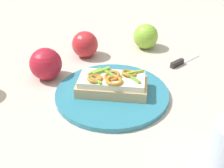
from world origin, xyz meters
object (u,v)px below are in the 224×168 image
apple_2 (146,36)px  apple_4 (46,64)px  sandwich (112,84)px  plate (112,93)px  apple_1 (85,44)px  knife (181,62)px

apple_2 → apple_4: bearing=-127.7°
sandwich → apple_2: bearing=75.6°
plate → apple_4: size_ratio=3.24×
sandwich → apple_4: (-0.18, 0.02, 0.01)m
apple_1 → apple_4: size_ratio=0.94×
apple_1 → knife: size_ratio=0.69×
plate → apple_2: bearing=86.8°
apple_1 → apple_4: bearing=-107.3°
apple_4 → apple_1: bearing=72.7°
sandwich → apple_4: bearing=161.1°
apple_1 → apple_4: apple_4 is taller
sandwich → apple_4: size_ratio=2.13×
apple_1 → knife: apple_1 is taller
sandwich → apple_4: apple_4 is taller
sandwich → plate: bearing=70.2°
sandwich → apple_1: size_ratio=2.27×
plate → sandwich: 0.03m
apple_2 → sandwich: bearing=-93.3°
plate → apple_2: (0.02, 0.28, 0.03)m
plate → knife: 0.25m
plate → sandwich: sandwich is taller
apple_4 → knife: (0.32, 0.18, -0.03)m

